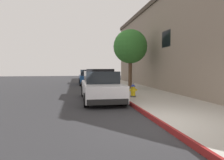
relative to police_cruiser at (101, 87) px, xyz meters
name	(u,v)px	position (x,y,z in m)	size (l,w,h in m)	color
ground_plane	(52,93)	(-3.06, 4.92, -0.84)	(32.42, 60.00, 0.20)	#2B2B2D
sidewalk_pavement	(130,89)	(2.94, 4.92, -0.66)	(3.46, 60.00, 0.17)	#ADA89E
curb_painted_edge	(108,89)	(1.17, 4.92, -0.66)	(0.08, 60.00, 0.17)	maroon
storefront_building	(211,42)	(8.05, 2.11, 2.79)	(6.99, 27.24, 7.05)	gray
police_cruiser	(101,87)	(0.00, 0.00, 0.00)	(1.94, 4.84, 1.68)	white
parked_car_silver_ahead	(88,77)	(0.02, 10.91, 0.00)	(1.94, 4.84, 1.56)	navy
fire_hydrant	(133,90)	(1.76, -0.10, -0.23)	(0.44, 0.40, 0.76)	#4C4C51
street_tree	(130,47)	(2.81, 4.29, 2.60)	(2.57, 2.57, 4.48)	brown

